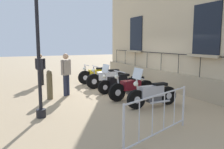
{
  "coord_description": "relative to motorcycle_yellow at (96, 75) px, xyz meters",
  "views": [
    {
      "loc": [
        4.47,
        8.87,
        2.16
      ],
      "look_at": [
        0.4,
        0.0,
        0.8
      ],
      "focal_mm": 36.84,
      "sensor_mm": 36.0,
      "label": 1
    }
  ],
  "objects": [
    {
      "name": "motorcycle_black",
      "position": [
        -0.02,
        2.57,
        -0.0
      ],
      "size": [
        1.93,
        0.6,
        1.27
      ],
      "color": "black",
      "rests_on": "ground_plane"
    },
    {
      "name": "pedestrian_walking",
      "position": [
        2.12,
        2.19,
        0.55
      ],
      "size": [
        0.45,
        0.38,
        1.73
      ],
      "color": "#23283D",
      "rests_on": "ground_plane"
    },
    {
      "name": "lamppost",
      "position": [
        3.46,
        4.63,
        2.02
      ],
      "size": [
        0.38,
        0.38,
        3.85
      ],
      "color": "black",
      "rests_on": "ground_plane"
    },
    {
      "name": "crowd_barrier",
      "position": [
        1.28,
        7.31,
        0.13
      ],
      "size": [
        2.25,
        0.91,
        1.05
      ],
      "color": "#B7B7BF",
      "rests_on": "ground_plane"
    },
    {
      "name": "pedestrian_standing",
      "position": [
        2.74,
        -0.75,
        0.46
      ],
      "size": [
        0.48,
        0.36,
        1.59
      ],
      "color": "black",
      "rests_on": "ground_plane"
    },
    {
      "name": "motorcycle_white",
      "position": [
        -0.09,
        1.32,
        0.02
      ],
      "size": [
        2.16,
        0.74,
        1.08
      ],
      "color": "black",
      "rests_on": "ground_plane"
    },
    {
      "name": "ground_plane",
      "position": [
        -0.19,
        2.49,
        -0.43
      ],
      "size": [
        60.0,
        60.0,
        0.0
      ],
      "primitive_type": "plane",
      "color": "tan"
    },
    {
      "name": "motorcycle_maroon",
      "position": [
        -0.02,
        3.81,
        0.0
      ],
      "size": [
        2.04,
        0.72,
        1.12
      ],
      "color": "black",
      "rests_on": "ground_plane"
    },
    {
      "name": "bollard",
      "position": [
        2.84,
        2.52,
        0.13
      ],
      "size": [
        0.22,
        0.22,
        1.13
      ],
      "color": "brown",
      "rests_on": "ground_plane"
    },
    {
      "name": "motorcycle_silver",
      "position": [
        -0.11,
        5.04,
        0.0
      ],
      "size": [
        1.94,
        0.6,
        1.35
      ],
      "color": "black",
      "rests_on": "ground_plane"
    },
    {
      "name": "building_facade",
      "position": [
        -2.76,
        2.49,
        3.49
      ],
      "size": [
        0.82,
        11.5,
        8.12
      ],
      "color": "#C6B28E",
      "rests_on": "ground_plane"
    },
    {
      "name": "motorcycle_yellow",
      "position": [
        0.0,
        0.0,
        0.0
      ],
      "size": [
        1.99,
        0.72,
        1.01
      ],
      "color": "black",
      "rests_on": "ground_plane"
    }
  ]
}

